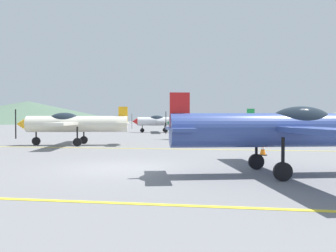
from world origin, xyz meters
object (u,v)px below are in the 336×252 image
object	(u,v)px
airplane_back	(161,121)
traffic_cone_front	(263,149)
airplane_near	(283,129)
airplane_mid	(73,123)
airplane_far	(210,122)
car_sedan	(278,126)

from	to	relation	value
airplane_back	traffic_cone_front	world-z (taller)	airplane_back
airplane_near	airplane_back	bearing A→B (deg)	106.36
airplane_mid	airplane_far	xyz separation A→B (m)	(8.99, 6.89, 0.00)
airplane_far	airplane_mid	bearing A→B (deg)	-142.54
airplane_near	airplane_back	world-z (taller)	same
airplane_far	airplane_back	bearing A→B (deg)	114.97
airplane_mid	airplane_back	world-z (taller)	same
airplane_back	airplane_mid	bearing A→B (deg)	-97.08
traffic_cone_front	airplane_mid	bearing A→B (deg)	159.13
airplane_back	airplane_near	bearing A→B (deg)	-73.64
airplane_back	traffic_cone_front	size ratio (longest dim) A/B	14.65
airplane_near	traffic_cone_front	world-z (taller)	airplane_near
airplane_mid	car_sedan	bearing A→B (deg)	50.17
traffic_cone_front	airplane_back	bearing A→B (deg)	110.01
airplane_far	car_sedan	world-z (taller)	airplane_far
airplane_far	airplane_back	size ratio (longest dim) A/B	1.00
airplane_far	traffic_cone_front	size ratio (longest dim) A/B	14.65
airplane_mid	car_sedan	world-z (taller)	airplane_mid
airplane_near	airplane_mid	world-z (taller)	same
airplane_near	airplane_far	bearing A→B (deg)	98.71
airplane_back	car_sedan	world-z (taller)	airplane_back
airplane_near	airplane_mid	size ratio (longest dim) A/B	1.00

